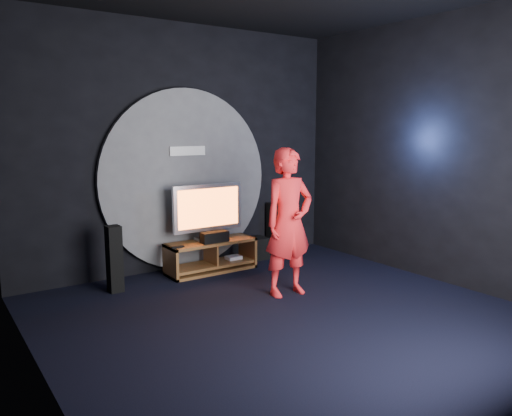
{
  "coord_description": "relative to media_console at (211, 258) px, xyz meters",
  "views": [
    {
      "loc": [
        -3.23,
        -4.06,
        2.06
      ],
      "look_at": [
        0.27,
        1.05,
        1.05
      ],
      "focal_mm": 35.0,
      "sensor_mm": 36.0,
      "label": 1
    }
  ],
  "objects": [
    {
      "name": "floor",
      "position": [
        -0.18,
        -2.05,
        -0.2
      ],
      "size": [
        5.0,
        5.0,
        0.0
      ],
      "primitive_type": "plane",
      "color": "black",
      "rests_on": "ground"
    },
    {
      "name": "wall_disc_panel",
      "position": [
        -0.18,
        0.39,
        1.11
      ],
      "size": [
        2.6,
        0.11,
        2.6
      ],
      "color": "#515156",
      "rests_on": "ground"
    },
    {
      "name": "tv",
      "position": [
        -0.01,
        0.07,
        0.7
      ],
      "size": [
        1.08,
        0.22,
        0.81
      ],
      "color": "#B9B9C1",
      "rests_on": "media_console"
    },
    {
      "name": "center_speaker",
      "position": [
        -0.01,
        -0.11,
        0.33
      ],
      "size": [
        0.4,
        0.15,
        0.15
      ],
      "primitive_type": "cube",
      "color": "black",
      "rests_on": "media_console"
    },
    {
      "name": "remote",
      "position": [
        -0.58,
        -0.12,
        0.27
      ],
      "size": [
        0.18,
        0.05,
        0.02
      ],
      "primitive_type": "cube",
      "color": "black",
      "rests_on": "media_console"
    },
    {
      "name": "tower_speaker_left",
      "position": [
        -1.44,
        -0.1,
        0.23
      ],
      "size": [
        0.17,
        0.19,
        0.85
      ],
      "primitive_type": "cube",
      "color": "black",
      "rests_on": "ground"
    },
    {
      "name": "player",
      "position": [
        0.3,
        -1.4,
        0.71
      ],
      "size": [
        0.69,
        0.47,
        1.81
      ],
      "primitive_type": "imported",
      "rotation": [
        0.0,
        0.0,
        -0.06
      ],
      "color": "red",
      "rests_on": "ground"
    },
    {
      "name": "tower_speaker_right",
      "position": [
        1.33,
        0.29,
        0.23
      ],
      "size": [
        0.17,
        0.19,
        0.85
      ],
      "primitive_type": "cube",
      "color": "black",
      "rests_on": "ground"
    },
    {
      "name": "left_wall",
      "position": [
        -2.68,
        -2.05,
        1.55
      ],
      "size": [
        0.04,
        5.0,
        3.5
      ],
      "primitive_type": "cube",
      "color": "black",
      "rests_on": "ground"
    },
    {
      "name": "media_console",
      "position": [
        0.0,
        0.0,
        0.0
      ],
      "size": [
        1.3,
        0.45,
        0.45
      ],
      "color": "brown",
      "rests_on": "ground"
    },
    {
      "name": "subwoofer",
      "position": [
        0.92,
        0.2,
        -0.03
      ],
      "size": [
        0.31,
        0.31,
        0.34
      ],
      "primitive_type": "cube",
      "color": "black",
      "rests_on": "ground"
    },
    {
      "name": "back_wall",
      "position": [
        -0.18,
        0.45,
        1.55
      ],
      "size": [
        5.0,
        0.04,
        3.5
      ],
      "primitive_type": "cube",
      "color": "black",
      "rests_on": "ground"
    },
    {
      "name": "right_wall",
      "position": [
        2.32,
        -2.05,
        1.55
      ],
      "size": [
        0.04,
        5.0,
        3.5
      ],
      "primitive_type": "cube",
      "color": "black",
      "rests_on": "ground"
    }
  ]
}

